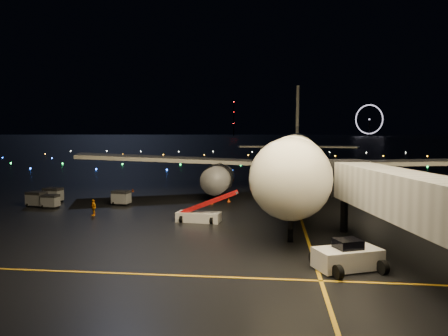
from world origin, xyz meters
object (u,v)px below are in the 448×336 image
at_px(belt_loader, 199,206).
at_px(airliner, 296,132).
at_px(baggage_cart_3, 37,199).
at_px(crew_c, 93,207).
at_px(baggage_cart_2, 53,195).
at_px(pushback_tug, 348,254).
at_px(baggage_cart_1, 50,201).
at_px(baggage_cart_0, 121,198).

bearing_deg(belt_loader, airliner, 69.60).
bearing_deg(baggage_cart_3, airliner, 34.78).
distance_m(belt_loader, crew_c, 12.05).
xyz_separation_m(belt_loader, baggage_cart_2, (-20.65, 9.81, -0.64)).
bearing_deg(airliner, baggage_cart_2, -157.39).
distance_m(pushback_tug, baggage_cart_1, 37.12).
relative_size(crew_c, baggage_cart_1, 0.96).
xyz_separation_m(crew_c, baggage_cart_0, (0.63, 7.04, -0.01)).
distance_m(crew_c, baggage_cart_2, 11.83).
bearing_deg(baggage_cart_2, pushback_tug, -27.58).
bearing_deg(baggage_cart_3, baggage_cart_2, 94.36).
height_order(belt_loader, crew_c, belt_loader).
distance_m(pushback_tug, baggage_cart_2, 40.70).
height_order(belt_loader, baggage_cart_0, belt_loader).
distance_m(pushback_tug, baggage_cart_0, 32.90).
xyz_separation_m(airliner, baggage_cart_2, (-31.33, -10.76, -8.09)).
bearing_deg(crew_c, baggage_cart_3, -168.66).
bearing_deg(belt_loader, baggage_cart_1, 169.63).
distance_m(baggage_cart_1, baggage_cart_3, 2.16).
bearing_deg(pushback_tug, baggage_cart_2, 121.07).
distance_m(belt_loader, baggage_cart_0, 14.37).
bearing_deg(pushback_tug, belt_loader, 108.33).
bearing_deg(belt_loader, baggage_cart_2, 161.64).
height_order(airliner, pushback_tug, airliner).
xyz_separation_m(baggage_cart_2, baggage_cart_3, (-0.38, -3.30, -0.02)).
bearing_deg(baggage_cart_2, belt_loader, -17.21).
height_order(pushback_tug, baggage_cart_1, pushback_tug).
height_order(crew_c, baggage_cart_0, crew_c).
distance_m(airliner, baggage_cart_3, 35.62).
height_order(belt_loader, baggage_cart_2, belt_loader).
distance_m(belt_loader, baggage_cart_1, 19.88).
distance_m(baggage_cart_2, baggage_cart_3, 3.32).
bearing_deg(pushback_tug, airliner, 69.65).
distance_m(airliner, baggage_cart_1, 34.05).
relative_size(baggage_cart_0, baggage_cart_3, 0.96).
bearing_deg(airliner, pushback_tug, -83.54).
height_order(airliner, baggage_cart_2, airliner).
relative_size(crew_c, baggage_cart_2, 0.81).
distance_m(baggage_cart_1, baggage_cart_2, 4.23).
height_order(pushback_tug, baggage_cart_0, pushback_tug).
relative_size(pushback_tug, baggage_cart_1, 2.32).
bearing_deg(crew_c, airliner, 77.90).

